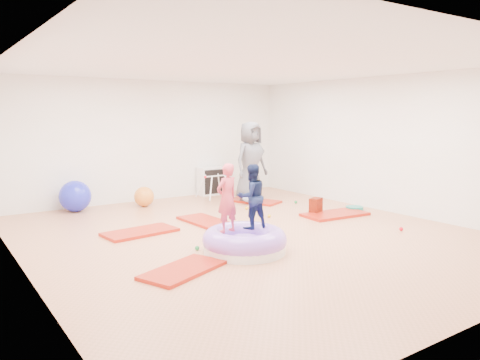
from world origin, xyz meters
TOP-DOWN VIEW (x-y plane):
  - room at (0.00, 0.00)m, footprint 7.01×8.01m
  - gym_mat_front_left at (-1.80, -1.03)m, footprint 1.29×0.98m
  - gym_mat_mid_left at (-1.50, 1.13)m, footprint 1.28×0.74m
  - gym_mat_center_back at (-0.16, 1.23)m, footprint 0.64×1.20m
  - gym_mat_right at (2.28, 0.26)m, footprint 1.36×0.76m
  - gym_mat_rear_right at (1.81, 2.36)m, footprint 0.99×1.30m
  - inflatable_cushion at (-0.65, -0.77)m, footprint 1.25×1.25m
  - child_pink at (-0.88, -0.64)m, footprint 0.41×0.31m
  - child_navy at (-0.45, -0.66)m, footprint 0.50×0.40m
  - adult_caregiver at (1.75, 2.43)m, footprint 0.97×0.72m
  - infant at (1.57, 2.16)m, footprint 0.38×0.38m
  - ball_pit_balls at (0.82, 0.41)m, footprint 3.74×3.09m
  - exercise_ball_blue at (-1.90, 3.60)m, footprint 0.65×0.65m
  - exercise_ball_orange at (-0.50, 3.32)m, footprint 0.44×0.44m
  - infant_play_gym at (1.32, 3.29)m, footprint 0.73×0.69m
  - cube_shelf at (1.53, 3.79)m, footprint 0.70×0.35m
  - balance_disc at (3.02, 0.41)m, footprint 0.37×0.37m
  - backpack at (2.06, 0.58)m, footprint 0.33×0.27m
  - yellow_toy at (-0.99, -0.87)m, footprint 0.22×0.22m

SIDE VIEW (x-z plane):
  - yellow_toy at x=-0.99m, z-range 0.00..0.03m
  - gym_mat_front_left at x=-1.80m, z-range 0.00..0.05m
  - gym_mat_rear_right at x=1.81m, z-range 0.00..0.05m
  - gym_mat_center_back at x=-0.16m, z-range 0.00..0.05m
  - gym_mat_mid_left at x=-1.50m, z-range 0.00..0.05m
  - gym_mat_right at x=2.28m, z-range 0.00..0.05m
  - ball_pit_balls at x=0.82m, z-range 0.00..0.07m
  - balance_disc at x=3.02m, z-range 0.00..0.08m
  - inflatable_cushion at x=-0.65m, z-range -0.04..0.35m
  - infant at x=1.57m, z-range 0.05..0.27m
  - backpack at x=2.06m, z-range 0.00..0.33m
  - exercise_ball_orange at x=-0.50m, z-range 0.00..0.44m
  - exercise_ball_blue at x=-1.90m, z-range 0.00..0.65m
  - cube_shelf at x=1.53m, z-range 0.00..0.70m
  - infant_play_gym at x=1.32m, z-range 0.09..0.66m
  - child_navy at x=-0.45m, z-range 0.36..1.33m
  - child_pink at x=-0.88m, z-range 0.36..1.37m
  - adult_caregiver at x=1.75m, z-range 0.05..1.85m
  - room at x=0.00m, z-range 0.00..2.80m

